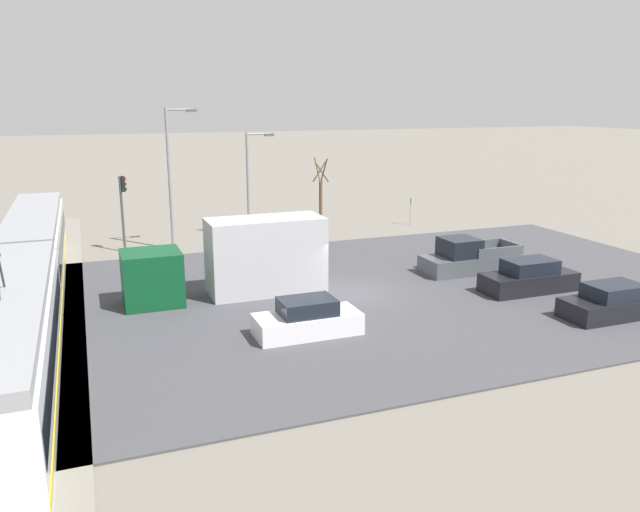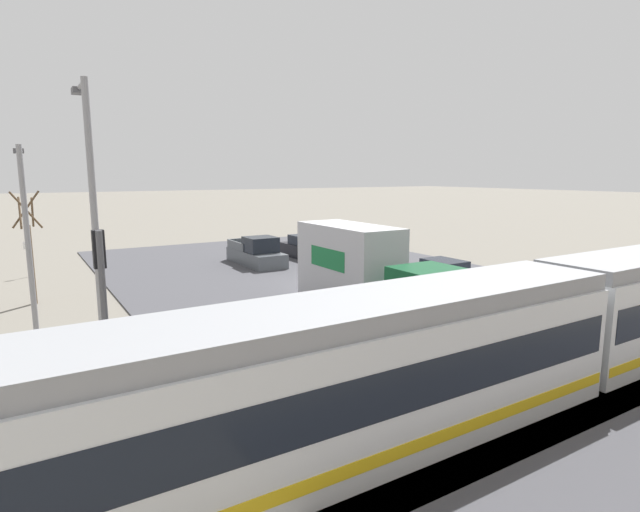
{
  "view_description": "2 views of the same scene",
  "coord_description": "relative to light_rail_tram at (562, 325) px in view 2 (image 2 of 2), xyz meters",
  "views": [
    {
      "loc": [
        -26.45,
        11.92,
        9.19
      ],
      "look_at": [
        -0.13,
        1.82,
        2.14
      ],
      "focal_mm": 35.0,
      "sensor_mm": 36.0,
      "label": 1
    },
    {
      "loc": [
        14.91,
        22.71,
        6.07
      ],
      "look_at": [
        1.96,
        1.56,
        1.97
      ],
      "focal_mm": 28.0,
      "sensor_mm": 36.0,
      "label": 2
    }
  ],
  "objects": [
    {
      "name": "sedan_car_2",
      "position": [
        -4.34,
        -22.62,
        -0.99
      ],
      "size": [
        1.84,
        4.76,
        1.6
      ],
      "rotation": [
        0.0,
        0.0,
        3.14
      ],
      "color": "black",
      "rests_on": "ground"
    },
    {
      "name": "street_tree",
      "position": [
        12.88,
        -18.31,
        0.69
      ],
      "size": [
        1.25,
        1.03,
        5.3
      ],
      "color": "brown",
      "rests_on": "ground"
    },
    {
      "name": "box_truck",
      "position": [
        0.2,
        -9.28,
        0.04
      ],
      "size": [
        2.43,
        9.49,
        3.66
      ],
      "color": "#0C4723",
      "rests_on": "ground"
    },
    {
      "name": "sedan_car_0",
      "position": [
        -8.65,
        -23.58,
        -1.05
      ],
      "size": [
        1.89,
        4.58,
        1.45
      ],
      "color": "black",
      "rests_on": "ground"
    },
    {
      "name": "pickup_truck",
      "position": [
        -0.21,
        -21.95,
        -0.92
      ],
      "size": [
        2.08,
        5.47,
        1.91
      ],
      "color": "#4C5156",
      "rests_on": "ground"
    },
    {
      "name": "traffic_light_pole",
      "position": [
        11.64,
        -4.82,
        1.36
      ],
      "size": [
        0.28,
        0.47,
        4.71
      ],
      "color": "#47474C",
      "rests_on": "ground"
    },
    {
      "name": "ground_plane",
      "position": [
        -1.59,
        -14.48,
        -1.72
      ],
      "size": [
        320.0,
        320.0,
        0.0
      ],
      "primitive_type": "plane",
      "color": "slate"
    },
    {
      "name": "sedan_car_1",
      "position": [
        -5.92,
        -10.51,
        -1.04
      ],
      "size": [
        1.81,
        4.23,
        1.48
      ],
      "color": "silver",
      "rests_on": "ground"
    },
    {
      "name": "street_lamp_near_crossing",
      "position": [
        13.0,
        -13.32,
        2.44
      ],
      "size": [
        0.36,
        1.95,
        7.12
      ],
      "color": "gray",
      "rests_on": "ground"
    },
    {
      "name": "rail_bed",
      "position": [
        -1.59,
        -0.0,
        -1.68
      ],
      "size": [
        52.36,
        4.4,
        0.22
      ],
      "color": "gray",
      "rests_on": "ground"
    },
    {
      "name": "street_lamp_mid_block",
      "position": [
        11.34,
        -7.88,
        3.29
      ],
      "size": [
        0.36,
        1.95,
        8.76
      ],
      "color": "gray",
      "rests_on": "ground"
    },
    {
      "name": "road_surface",
      "position": [
        -1.59,
        -14.48,
        -1.68
      ],
      "size": [
        22.07,
        39.27,
        0.08
      ],
      "color": "#424247",
      "rests_on": "ground"
    },
    {
      "name": "light_rail_tram",
      "position": [
        0.0,
        0.0,
        0.0
      ],
      "size": [
        30.19,
        2.67,
        4.52
      ],
      "color": "silver",
      "rests_on": "ground"
    },
    {
      "name": "no_parking_sign",
      "position": [
        12.92,
        -25.61,
        -0.43
      ],
      "size": [
        0.32,
        0.08,
        2.1
      ],
      "color": "gray",
      "rests_on": "ground"
    }
  ]
}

